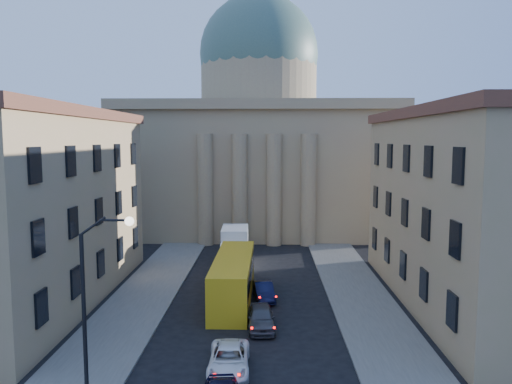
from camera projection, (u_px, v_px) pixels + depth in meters
sidewalk_left at (125, 320)px, 34.16m from camera, size 5.00×60.00×0.15m
sidewalk_right at (374, 322)px, 33.77m from camera, size 5.00×60.00×0.15m
church at (259, 143)px, 69.96m from camera, size 68.02×28.76×36.60m
building_left at (26, 205)px, 37.55m from camera, size 11.60×26.60×14.70m
building_right at (481, 207)px, 36.77m from camera, size 11.60×26.60×14.70m
street_lamp at (94, 290)px, 23.63m from camera, size 2.62×0.44×8.83m
car_left_mid at (229, 359)px, 26.72m from camera, size 2.30×4.75×1.30m
car_right_far at (261, 317)px, 32.73m from camera, size 2.02×4.46×1.48m
car_right_distant at (264, 291)px, 38.67m from camera, size 1.93×4.15×1.32m
city_bus at (233, 277)px, 38.39m from camera, size 2.91×12.06×3.39m
box_truck at (235, 248)px, 49.36m from camera, size 2.73×6.56×3.56m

